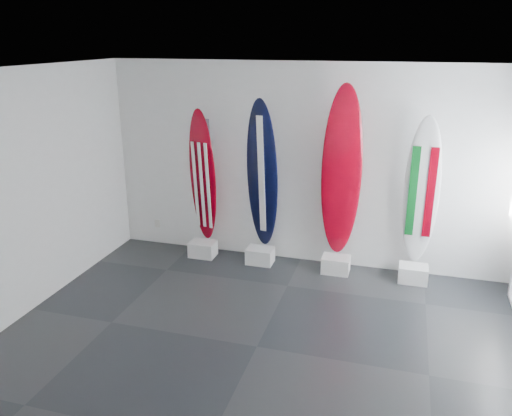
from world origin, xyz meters
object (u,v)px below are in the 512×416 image
(surfboard_usa, at_px, (203,176))
(surfboard_navy, at_px, (262,175))
(surfboard_swiss, at_px, (342,173))
(surfboard_italy, at_px, (421,192))

(surfboard_usa, bearing_deg, surfboard_navy, 13.83)
(surfboard_usa, distance_m, surfboard_swiss, 2.12)
(surfboard_swiss, height_order, surfboard_italy, surfboard_swiss)
(surfboard_usa, height_order, surfboard_swiss, surfboard_swiss)
(surfboard_navy, bearing_deg, surfboard_swiss, 13.37)
(surfboard_usa, bearing_deg, surfboard_italy, 13.83)
(surfboard_usa, height_order, surfboard_navy, surfboard_navy)
(surfboard_swiss, bearing_deg, surfboard_navy, 170.41)
(surfboard_navy, xyz_separation_m, surfboard_swiss, (1.16, 0.00, 0.12))
(surfboard_navy, distance_m, surfboard_italy, 2.26)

